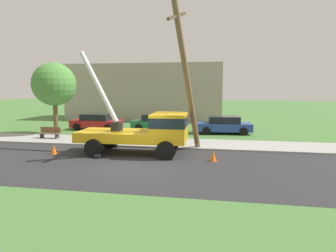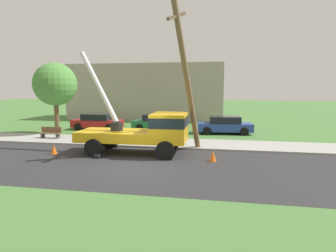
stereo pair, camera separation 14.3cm
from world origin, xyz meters
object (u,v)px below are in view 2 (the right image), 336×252
at_px(leaning_utility_pole, 186,77).
at_px(park_bench, 51,133).
at_px(parked_sedan_red, 97,122).
at_px(roadside_tree_near, 55,84).
at_px(parked_sedan_blue, 225,125).
at_px(traffic_cone_ahead, 213,156).
at_px(traffic_cone_behind, 54,149).
at_px(parked_sedan_green, 158,122).
at_px(utility_truck, 147,130).

distance_m(leaning_utility_pole, park_bench, 11.36).
distance_m(parked_sedan_red, roadside_tree_near, 4.92).
bearing_deg(leaning_utility_pole, parked_sedan_red, 138.51).
bearing_deg(park_bench, parked_sedan_blue, 21.93).
bearing_deg(roadside_tree_near, traffic_cone_ahead, -27.67).
xyz_separation_m(leaning_utility_pole, parked_sedan_blue, (2.23, 7.73, -3.67)).
relative_size(traffic_cone_behind, roadside_tree_near, 0.10).
bearing_deg(traffic_cone_behind, parked_sedan_green, 69.12).
height_order(traffic_cone_behind, park_bench, park_bench).
distance_m(traffic_cone_ahead, traffic_cone_behind, 8.98).
height_order(parked_sedan_red, parked_sedan_green, same).
height_order(traffic_cone_behind, parked_sedan_blue, parked_sedan_blue).
height_order(parked_sedan_red, park_bench, parked_sedan_red).
distance_m(utility_truck, leaning_utility_pole, 3.73).
relative_size(parked_sedan_blue, park_bench, 2.84).
height_order(leaning_utility_pole, roadside_tree_near, leaning_utility_pole).
relative_size(parked_sedan_green, park_bench, 2.75).
bearing_deg(utility_truck, traffic_cone_ahead, -15.69).
height_order(utility_truck, traffic_cone_ahead, utility_truck).
bearing_deg(parked_sedan_blue, roadside_tree_near, -168.79).
relative_size(utility_truck, park_bench, 4.27).
distance_m(park_bench, roadside_tree_near, 4.36).
xyz_separation_m(leaning_utility_pole, parked_sedan_red, (-9.02, 7.98, -3.67)).
height_order(utility_truck, parked_sedan_red, utility_truck).
distance_m(leaning_utility_pole, traffic_cone_behind, 8.60).
relative_size(leaning_utility_pole, traffic_cone_ahead, 15.31).
bearing_deg(parked_sedan_red, leaning_utility_pole, -41.49).
relative_size(utility_truck, roadside_tree_near, 1.19).
distance_m(parked_sedan_green, park_bench, 8.89).
distance_m(traffic_cone_behind, parked_sedan_green, 10.81).
height_order(traffic_cone_ahead, roadside_tree_near, roadside_tree_near).
bearing_deg(traffic_cone_behind, park_bench, 124.03).
relative_size(traffic_cone_behind, parked_sedan_green, 0.13).
xyz_separation_m(utility_truck, parked_sedan_blue, (4.39, 8.33, -0.70)).
bearing_deg(utility_truck, leaning_utility_pole, 15.58).
height_order(utility_truck, parked_sedan_green, utility_truck).
height_order(park_bench, roadside_tree_near, roadside_tree_near).
relative_size(utility_truck, leaning_utility_pole, 0.80).
height_order(leaning_utility_pole, parked_sedan_red, leaning_utility_pole).
relative_size(utility_truck, traffic_cone_behind, 12.20).
bearing_deg(parked_sedan_blue, parked_sedan_green, 173.25).
height_order(utility_truck, roadside_tree_near, utility_truck).
distance_m(traffic_cone_ahead, roadside_tree_near, 14.96).
distance_m(utility_truck, parked_sedan_blue, 9.45).
bearing_deg(traffic_cone_behind, parked_sedan_red, 99.68).
bearing_deg(traffic_cone_ahead, parked_sedan_green, 116.99).
bearing_deg(leaning_utility_pole, park_bench, 165.44).
distance_m(traffic_cone_ahead, parked_sedan_green, 11.31).
xyz_separation_m(traffic_cone_behind, roadside_tree_near, (-3.85, 6.75, 3.72)).
bearing_deg(leaning_utility_pole, utility_truck, -164.42).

